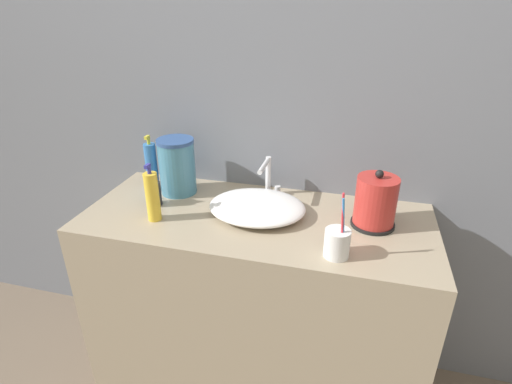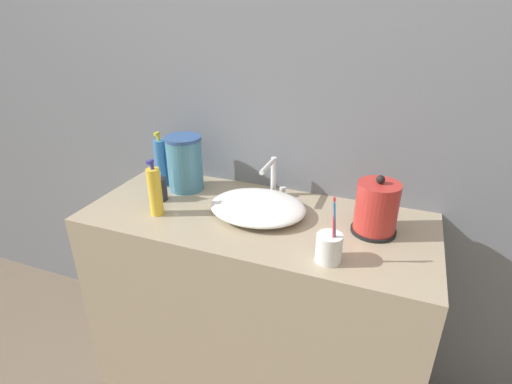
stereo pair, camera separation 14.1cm
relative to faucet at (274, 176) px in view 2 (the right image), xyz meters
name	(u,v)px [view 2 (the right image)]	position (x,y,z in m)	size (l,w,h in m)	color
wall_back	(283,76)	(-0.01, 0.11, 0.36)	(6.00, 0.04, 2.60)	slate
vanity_counter	(256,306)	(-0.01, -0.17, -0.52)	(1.27, 0.54, 0.84)	gray
sink_basin	(259,207)	(-0.01, -0.15, -0.06)	(0.36, 0.30, 0.06)	white
faucet	(274,176)	(0.00, 0.00, 0.00)	(0.06, 0.15, 0.16)	silver
electric_kettle	(376,210)	(0.40, -0.13, -0.01)	(0.15, 0.15, 0.21)	black
toothbrush_cup	(329,247)	(0.29, -0.35, -0.05)	(0.08, 0.08, 0.22)	silver
lotion_bottle	(161,163)	(-0.48, -0.06, 0.01)	(0.05, 0.05, 0.23)	#3370B7
shampoo_bottle	(155,191)	(-0.36, -0.29, 0.00)	(0.05, 0.05, 0.22)	gold
mouthwash_bottle	(160,188)	(-0.41, -0.18, -0.04)	(0.06, 0.06, 0.14)	#28282D
water_pitcher	(185,163)	(-0.37, -0.05, 0.02)	(0.15, 0.15, 0.23)	teal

